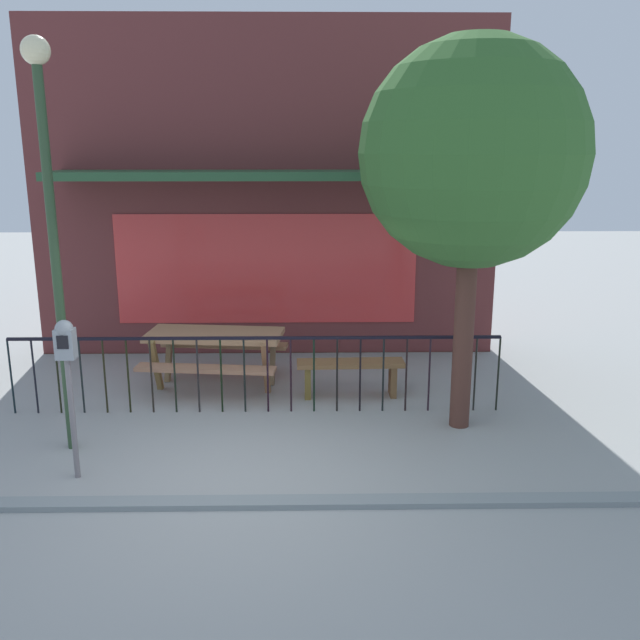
{
  "coord_description": "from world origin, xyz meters",
  "views": [
    {
      "loc": [
        0.65,
        -6.18,
        3.24
      ],
      "look_at": [
        0.79,
        2.32,
        1.07
      ],
      "focal_mm": 39.02,
      "sensor_mm": 36.0,
      "label": 1
    }
  ],
  "objects_px": {
    "picnic_table_left": "(215,344)",
    "street_tree": "(473,155)",
    "patio_bench": "(350,370)",
    "parking_meter_near": "(67,358)",
    "street_lamp": "(49,195)"
  },
  "relations": [
    {
      "from": "picnic_table_left",
      "to": "patio_bench",
      "type": "distance_m",
      "value": 1.87
    },
    {
      "from": "patio_bench",
      "to": "street_lamp",
      "type": "distance_m",
      "value": 4.24
    },
    {
      "from": "picnic_table_left",
      "to": "street_lamp",
      "type": "bearing_deg",
      "value": -124.51
    },
    {
      "from": "picnic_table_left",
      "to": "street_lamp",
      "type": "distance_m",
      "value": 3.16
    },
    {
      "from": "street_tree",
      "to": "parking_meter_near",
      "type": "bearing_deg",
      "value": -163.01
    },
    {
      "from": "picnic_table_left",
      "to": "street_tree",
      "type": "bearing_deg",
      "value": -24.47
    },
    {
      "from": "parking_meter_near",
      "to": "street_tree",
      "type": "bearing_deg",
      "value": 16.99
    },
    {
      "from": "patio_bench",
      "to": "parking_meter_near",
      "type": "bearing_deg",
      "value": -141.75
    },
    {
      "from": "picnic_table_left",
      "to": "patio_bench",
      "type": "bearing_deg",
      "value": -11.77
    },
    {
      "from": "street_lamp",
      "to": "parking_meter_near",
      "type": "bearing_deg",
      "value": -68.52
    },
    {
      "from": "picnic_table_left",
      "to": "street_tree",
      "type": "distance_m",
      "value": 4.17
    },
    {
      "from": "picnic_table_left",
      "to": "patio_bench",
      "type": "relative_size",
      "value": 1.37
    },
    {
      "from": "street_tree",
      "to": "picnic_table_left",
      "type": "bearing_deg",
      "value": 155.53
    },
    {
      "from": "picnic_table_left",
      "to": "parking_meter_near",
      "type": "bearing_deg",
      "value": -111.77
    },
    {
      "from": "parking_meter_near",
      "to": "street_lamp",
      "type": "distance_m",
      "value": 1.67
    }
  ]
}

